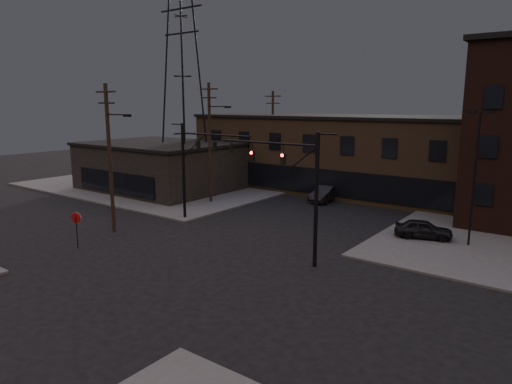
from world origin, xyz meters
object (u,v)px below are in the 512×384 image
Objects in this scene: traffic_signal_near at (300,183)px; car_crossing at (325,194)px; parked_car_lot_a at (423,229)px; stop_sign at (76,222)px; traffic_signal_far at (194,161)px.

traffic_signal_near is 18.81m from car_crossing.
stop_sign is at bearing 112.88° from parked_car_lot_a.
car_crossing is at bearing 75.33° from stop_sign.
traffic_signal_far is at bearing 163.83° from traffic_signal_near.
parked_car_lot_a is 0.84× the size of car_crossing.
stop_sign is 0.63× the size of parked_car_lot_a.
traffic_signal_near is at bearing -71.32° from car_crossing.
car_crossing is (-7.25, 16.85, -4.16)m from traffic_signal_near.
parked_car_lot_a is (16.74, 5.80, -4.20)m from traffic_signal_far.
parked_car_lot_a is at bearing 63.37° from traffic_signal_near.
traffic_signal_near is 1.00× the size of traffic_signal_far.
parked_car_lot_a is (4.66, 9.30, -4.11)m from traffic_signal_near.
traffic_signal_far is at bearing -114.48° from car_crossing.
stop_sign reaches higher than parked_car_lot_a.
traffic_signal_near reaches higher than stop_sign.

